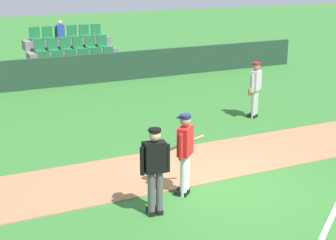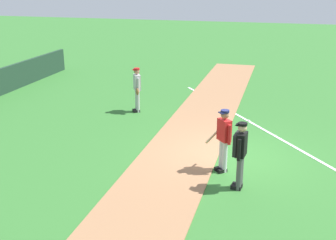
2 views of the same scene
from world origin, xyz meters
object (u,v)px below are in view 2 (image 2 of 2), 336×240
Objects in this scene: batter_red_jersey at (224,138)px; umpire_home_plate at (240,152)px; runner_grey_jersey at (137,88)px; baseball at (249,121)px.

umpire_home_plate is at bearing -149.40° from batter_red_jersey.
batter_red_jersey is 6.07m from runner_grey_jersey.
baseball is (4.47, -0.33, -0.93)m from batter_red_jersey.
batter_red_jersey is 1.00× the size of runner_grey_jersey.
umpire_home_plate and runner_grey_jersey have the same top height.
umpire_home_plate is 7.12m from runner_grey_jersey.
umpire_home_plate is at bearing -177.72° from baseball.
umpire_home_plate reaches higher than baseball.
umpire_home_plate is 23.78× the size of baseball.
baseball is at bearing -4.19° from batter_red_jersey.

